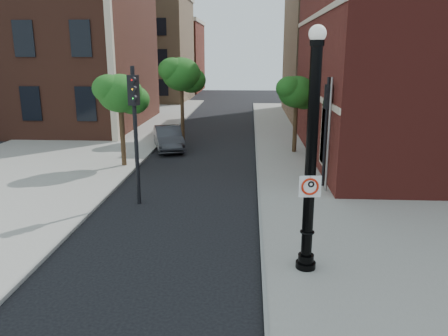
# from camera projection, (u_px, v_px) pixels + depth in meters

# --- Properties ---
(ground) EXTENTS (120.00, 120.00, 0.00)m
(ground) POSITION_uv_depth(u_px,v_px,m) (185.00, 273.00, 11.49)
(ground) COLOR black
(ground) RESTS_ON ground
(sidewalk_right) EXTENTS (8.00, 60.00, 0.12)m
(sidewalk_right) POSITION_uv_depth(u_px,v_px,m) (341.00, 174.00, 20.79)
(sidewalk_right) COLOR gray
(sidewalk_right) RESTS_ON ground
(sidewalk_left) EXTENTS (10.00, 50.00, 0.12)m
(sidewalk_left) POSITION_uv_depth(u_px,v_px,m) (92.00, 139.00, 29.38)
(sidewalk_left) COLOR gray
(sidewalk_left) RESTS_ON ground
(curb_edge) EXTENTS (0.10, 60.00, 0.14)m
(curb_edge) POSITION_uv_depth(u_px,v_px,m) (258.00, 172.00, 21.01)
(curb_edge) COLOR gray
(curb_edge) RESTS_ON ground
(victorian_building) EXTENTS (18.60, 14.60, 17.95)m
(victorian_building) POSITION_uv_depth(u_px,v_px,m) (21.00, 11.00, 33.35)
(victorian_building) COLOR brown
(victorian_building) RESTS_ON ground
(bg_building_tan_a) EXTENTS (12.00, 12.00, 12.00)m
(bg_building_tan_a) POSITION_uv_depth(u_px,v_px,m) (139.00, 50.00, 53.15)
(bg_building_tan_a) COLOR #9A7854
(bg_building_tan_a) RESTS_ON ground
(bg_building_red) EXTENTS (12.00, 12.00, 10.00)m
(bg_building_red) POSITION_uv_depth(u_px,v_px,m) (162.00, 58.00, 66.93)
(bg_building_red) COLOR maroon
(bg_building_red) RESTS_ON ground
(bg_building_tan_b) EXTENTS (22.00, 14.00, 14.00)m
(bg_building_tan_b) POSITION_uv_depth(u_px,v_px,m) (417.00, 37.00, 37.77)
(bg_building_tan_b) COLOR #9A7854
(bg_building_tan_b) RESTS_ON ground
(lamppost) EXTENTS (0.53, 0.53, 6.24)m
(lamppost) POSITION_uv_depth(u_px,v_px,m) (311.00, 166.00, 10.81)
(lamppost) COLOR black
(lamppost) RESTS_ON ground
(no_parking_sign) EXTENTS (0.55, 0.09, 0.55)m
(no_parking_sign) POSITION_uv_depth(u_px,v_px,m) (310.00, 186.00, 10.78)
(no_parking_sign) COLOR white
(no_parking_sign) RESTS_ON ground
(parked_car) EXTENTS (2.64, 4.50, 1.40)m
(parked_car) POSITION_uv_depth(u_px,v_px,m) (168.00, 138.00, 26.11)
(parked_car) COLOR #2B2B2F
(parked_car) RESTS_ON ground
(traffic_signal_left) EXTENTS (0.40, 0.46, 5.17)m
(traffic_signal_left) POSITION_uv_depth(u_px,v_px,m) (135.00, 113.00, 15.91)
(traffic_signal_left) COLOR black
(traffic_signal_left) RESTS_ON ground
(traffic_signal_right) EXTENTS (0.31, 0.39, 4.68)m
(traffic_signal_right) POSITION_uv_depth(u_px,v_px,m) (327.00, 115.00, 17.92)
(traffic_signal_right) COLOR black
(traffic_signal_right) RESTS_ON ground
(utility_pole) EXTENTS (0.09, 0.09, 4.72)m
(utility_pole) POSITION_uv_depth(u_px,v_px,m) (329.00, 137.00, 17.45)
(utility_pole) COLOR #999999
(utility_pole) RESTS_ON ground
(street_tree_a) EXTENTS (2.58, 2.33, 4.65)m
(street_tree_a) POSITION_uv_depth(u_px,v_px,m) (121.00, 94.00, 21.27)
(street_tree_a) COLOR #352215
(street_tree_a) RESTS_ON ground
(street_tree_b) EXTENTS (2.98, 2.70, 5.38)m
(street_tree_b) POSITION_uv_depth(u_px,v_px,m) (182.00, 75.00, 28.35)
(street_tree_b) COLOR #352215
(street_tree_b) RESTS_ON ground
(street_tree_c) EXTENTS (2.45, 2.21, 4.41)m
(street_tree_c) POSITION_uv_depth(u_px,v_px,m) (297.00, 93.00, 24.36)
(street_tree_c) COLOR #352215
(street_tree_c) RESTS_ON ground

